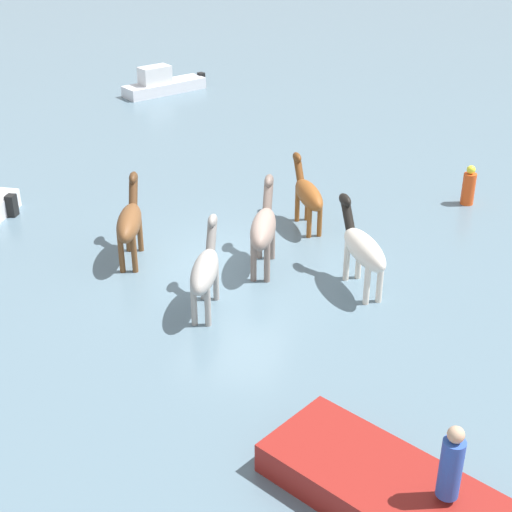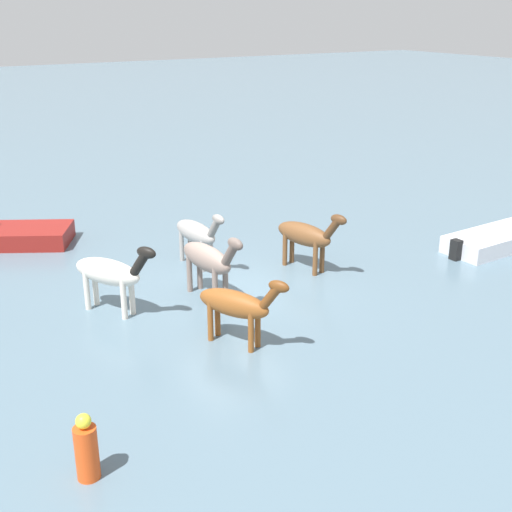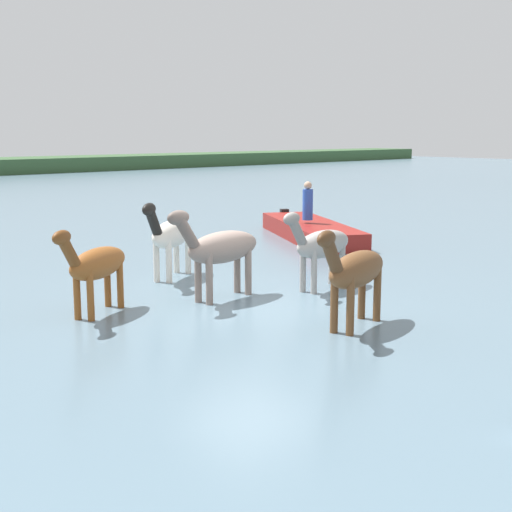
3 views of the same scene
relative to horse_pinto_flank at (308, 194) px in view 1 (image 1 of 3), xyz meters
name	(u,v)px [view 1 (image 1 of 3)]	position (x,y,z in m)	size (l,w,h in m)	color
ground_plane	(233,266)	(2.57, -1.30, -0.94)	(147.04, 147.04, 0.00)	slate
horse_pinto_flank	(308,194)	(0.00, 0.00, 0.00)	(2.08, 1.34, 1.70)	brown
horse_gray_outer	(264,227)	(2.45, -0.59, 0.10)	(2.45, 0.79, 1.89)	gray
horse_chestnut_trailing	(130,222)	(2.81, -3.74, 0.06)	(2.34, 0.98, 1.81)	brown
horse_mid_herd	(363,248)	(2.90, 1.75, 0.08)	(2.22, 1.53, 1.84)	silver
horse_lead	(205,270)	(4.59, -1.33, 0.02)	(2.26, 0.74, 1.74)	#9E9993
boat_motor_center	(163,86)	(-11.52, -8.25, -0.64)	(3.41, 2.96, 1.31)	silver
person_helmsman_aft	(451,464)	(9.45, 3.72, 0.24)	(0.32, 0.32, 1.19)	#2D51B2
buoy_channel_marker	(469,187)	(-2.58, 4.08, -0.43)	(0.36, 0.36, 1.14)	#E54C19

